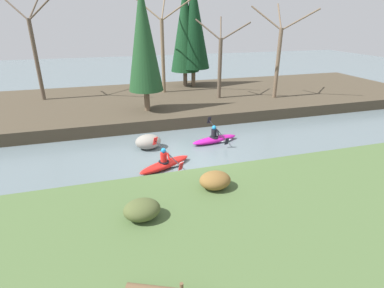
{
  "coord_description": "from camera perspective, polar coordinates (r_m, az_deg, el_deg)",
  "views": [
    {
      "loc": [
        -3.44,
        -12.48,
        6.38
      ],
      "look_at": [
        0.49,
        0.81,
        0.55
      ],
      "focal_mm": 28.0,
      "sensor_mm": 36.0,
      "label": 1
    }
  ],
  "objects": [
    {
      "name": "ground_plane",
      "position": [
        14.43,
        -0.96,
        -3.42
      ],
      "size": [
        90.0,
        90.0,
        0.0
      ],
      "primitive_type": "plane",
      "color": "slate"
    },
    {
      "name": "riverbank_near",
      "position": [
        9.35,
        9.67,
        -17.14
      ],
      "size": [
        44.0,
        7.62,
        0.85
      ],
      "color": "#4C6638",
      "rests_on": "ground"
    },
    {
      "name": "riverbank_far",
      "position": [
        23.66,
        -7.65,
        7.91
      ],
      "size": [
        44.0,
        11.32,
        0.75
      ],
      "color": "#473D2D",
      "rests_on": "ground"
    },
    {
      "name": "conifer_tree_far_left",
      "position": [
        19.46,
        -9.26,
        19.27
      ],
      "size": [
        2.2,
        2.2,
        7.75
      ],
      "color": "brown",
      "rests_on": "riverbank_far"
    },
    {
      "name": "conifer_tree_left",
      "position": [
        27.02,
        -1.38,
        21.18
      ],
      "size": [
        2.47,
        2.47,
        8.44
      ],
      "color": "brown",
      "rests_on": "riverbank_far"
    },
    {
      "name": "conifer_tree_mid_left",
      "position": [
        27.07,
        0.28,
        21.65
      ],
      "size": [
        2.82,
        2.82,
        8.61
      ],
      "color": "brown",
      "rests_on": "riverbank_far"
    },
    {
      "name": "bare_tree_upstream",
      "position": [
        24.87,
        -27.69,
        15.54
      ],
      "size": [
        4.13,
        4.08,
        7.54
      ],
      "color": "brown",
      "rests_on": "riverbank_far"
    },
    {
      "name": "bare_tree_mid_upstream",
      "position": [
        24.78,
        -5.58,
        17.86
      ],
      "size": [
        4.12,
        4.07,
        7.52
      ],
      "color": "#7A664C",
      "rests_on": "riverbank_far"
    },
    {
      "name": "bare_tree_mid_downstream",
      "position": [
        22.9,
        5.36,
        15.43
      ],
      "size": [
        3.21,
        3.17,
        5.78
      ],
      "color": "brown",
      "rests_on": "riverbank_far"
    },
    {
      "name": "bare_tree_downstream",
      "position": [
        23.76,
        16.14,
        15.96
      ],
      "size": [
        3.68,
        3.63,
        6.68
      ],
      "color": "brown",
      "rests_on": "riverbank_far"
    },
    {
      "name": "shrub_clump_second",
      "position": [
        9.2,
        -9.5,
        -12.23
      ],
      "size": [
        1.1,
        0.92,
        0.6
      ],
      "color": "#4C562D",
      "rests_on": "riverbank_near"
    },
    {
      "name": "shrub_clump_third",
      "position": [
        10.58,
        4.41,
        -6.9
      ],
      "size": [
        1.12,
        0.93,
        0.6
      ],
      "color": "brown",
      "rests_on": "riverbank_near"
    },
    {
      "name": "kayaker_lead",
      "position": [
        16.7,
        4.66,
        1.01
      ],
      "size": [
        2.79,
        2.06,
        1.2
      ],
      "rotation": [
        0.0,
        0.0,
        0.18
      ],
      "color": "#C61999",
      "rests_on": "ground"
    },
    {
      "name": "kayaker_middle",
      "position": [
        13.9,
        -4.82,
        -3.68
      ],
      "size": [
        2.7,
        1.95,
        1.2
      ],
      "rotation": [
        0.0,
        0.0,
        0.44
      ],
      "color": "red",
      "rests_on": "ground"
    },
    {
      "name": "boulder_midstream",
      "position": [
        15.93,
        -8.35,
        0.44
      ],
      "size": [
        1.35,
        1.05,
        0.76
      ],
      "color": "gray",
      "rests_on": "ground"
    }
  ]
}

